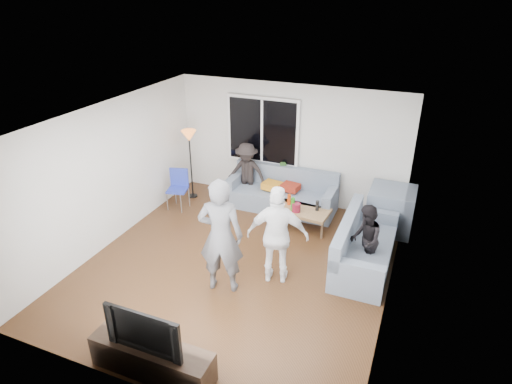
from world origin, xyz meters
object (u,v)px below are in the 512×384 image
at_px(side_chair, 177,190).
at_px(spectator_right, 365,240).
at_px(sofa_right_section, 366,244).
at_px(floor_lamp, 191,165).
at_px(player_left, 221,236).
at_px(television, 148,327).
at_px(spectator_back, 247,173).
at_px(tv_console, 152,359).
at_px(coffee_table, 301,218).
at_px(sofa_back_section, 282,190).
at_px(player_right, 278,236).

relative_size(side_chair, spectator_right, 0.70).
distance_m(sofa_right_section, floor_lamp, 4.26).
height_order(player_left, television, player_left).
height_order(side_chair, spectator_back, spectator_back).
distance_m(sofa_right_section, player_left, 2.53).
bearing_deg(television, side_chair, 117.38).
height_order(player_left, spectator_right, player_left).
height_order(side_chair, floor_lamp, floor_lamp).
relative_size(player_left, tv_console, 1.19).
bearing_deg(player_left, sofa_right_section, -157.63).
bearing_deg(coffee_table, tv_console, -98.73).
xyz_separation_m(coffee_table, spectator_back, (-1.44, 0.65, 0.48)).
distance_m(side_chair, floor_lamp, 0.71).
height_order(sofa_right_section, spectator_back, spectator_back).
relative_size(sofa_right_section, tv_console, 1.25).
height_order(floor_lamp, tv_console, floor_lamp).
distance_m(side_chair, television, 4.44).
relative_size(sofa_back_section, spectator_right, 1.88).
xyz_separation_m(player_right, spectator_right, (1.26, 0.75, -0.22)).
distance_m(player_right, spectator_right, 1.48).
bearing_deg(spectator_right, player_right, -72.63).
distance_m(player_right, tv_console, 2.58).
height_order(player_left, spectator_back, player_left).
distance_m(player_left, player_right, 0.91).
height_order(coffee_table, player_right, player_right).
relative_size(player_right, spectator_right, 1.36).
distance_m(sofa_back_section, spectator_back, 0.86).
relative_size(side_chair, player_right, 0.52).
bearing_deg(sofa_right_section, player_left, 126.61).
xyz_separation_m(sofa_right_section, television, (-2.03, -3.33, 0.31)).
distance_m(sofa_back_section, television, 4.78).
xyz_separation_m(sofa_back_section, player_left, (0.03, -2.92, 0.52)).
bearing_deg(coffee_table, player_right, -85.50).
bearing_deg(television, player_right, 71.91).
height_order(spectator_right, tv_console, spectator_right).
height_order(sofa_back_section, side_chair, side_chair).
bearing_deg(spectator_right, spectator_back, -134.08).
xyz_separation_m(spectator_back, tv_console, (0.80, -4.80, -0.46)).
bearing_deg(sofa_right_section, coffee_table, 59.45).
distance_m(player_right, television, 2.50).
bearing_deg(tv_console, player_left, 88.55).
bearing_deg(spectator_back, sofa_back_section, -5.66).
bearing_deg(player_left, player_right, -158.48).
relative_size(player_right, television, 1.63).
distance_m(sofa_back_section, floor_lamp, 2.10).
xyz_separation_m(sofa_back_section, tv_console, (-0.02, -4.77, -0.20)).
xyz_separation_m(coffee_table, player_right, (0.14, -1.77, 0.63)).
height_order(player_right, tv_console, player_right).
bearing_deg(player_right, coffee_table, -99.36).
relative_size(player_right, spectator_back, 1.23).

